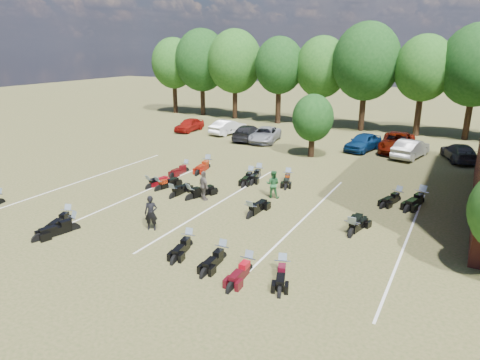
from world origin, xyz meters
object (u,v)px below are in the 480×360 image
Objects in this scene: motorcycle_7 at (150,188)px; car_0 at (189,125)px; person_grey at (204,186)px; motorcycle_3 at (189,247)px; car_4 at (363,142)px; person_green at (273,184)px; motorcycle_14 at (186,172)px; motorcycle_0 at (0,204)px; person_black at (151,213)px.

car_0 is at bearing -53.08° from motorcycle_7.
motorcycle_3 is at bearing 148.55° from person_grey.
car_4 reaches higher than motorcycle_3.
person_green is at bearing -154.27° from motorcycle_7.
person_grey is 4.22m from motorcycle_7.
car_0 is 1.83× the size of motorcycle_14.
person_green is at bearing -43.86° from car_0.
motorcycle_7 is 0.99× the size of motorcycle_14.
motorcycle_14 is (-7.54, 1.95, -0.82)m from person_green.
motorcycle_0 is at bearing -84.53° from car_0.
motorcycle_3 is at bearing -83.44° from car_4.
car_4 is at bearing 53.39° from motorcycle_14.
motorcycle_3 is at bearing -56.96° from car_0.
person_green is 0.78× the size of motorcycle_3.
person_green reaches higher than motorcycle_3.
person_green is at bearing 21.34° from motorcycle_0.
person_green is 0.77× the size of motorcycle_14.
person_black is 1.00× the size of person_grey.
motorcycle_0 reaches higher than motorcycle_14.
person_black is at bearing 122.65° from person_grey.
person_green is (-1.84, -14.23, 0.09)m from car_4.
motorcycle_0 is at bearing 18.89° from person_green.
car_0 is 1.86× the size of motorcycle_3.
motorcycle_3 is (15.24, -21.86, -0.67)m from car_0.
motorcycle_7 is (5.58, 6.11, 0.00)m from motorcycle_0.
car_4 is 15.47m from motorcycle_14.
person_black is at bearing -61.04° from car_0.
car_4 is at bearing 71.80° from motorcycle_3.
motorcycle_14 is at bearing -78.12° from motorcycle_7.
car_0 is 0.91× the size of car_4.
person_grey is (12.59, -16.56, 0.19)m from car_0.
person_black reaches higher than motorcycle_14.
car_0 is 2.39× the size of person_green.
motorcycle_14 is (-6.94, 9.53, 0.00)m from motorcycle_3.
car_0 is at bearing 124.74° from motorcycle_14.
car_0 is 17.69m from car_4.
motorcycle_0 is 1.04× the size of motorcycle_14.
person_black is at bearing 51.61° from person_green.
car_0 is at bearing 93.61° from person_black.
person_green is at bearing -113.03° from person_grey.
motorcycle_3 is (-2.45, -21.80, -0.73)m from car_4.
motorcycle_7 is (-4.18, 4.80, -0.85)m from person_black.
person_black is 6.42m from motorcycle_7.
motorcycle_0 is (-9.75, -1.31, -0.85)m from person_black.
person_green is 3.97m from person_grey.
car_0 is 21.33m from person_green.
motorcycle_0 is (-14.81, -22.47, -0.73)m from car_4.
car_4 is at bearing -110.95° from person_green.
person_green is at bearing -84.41° from car_4.
motorcycle_0 is at bearing 57.27° from motorcycle_7.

